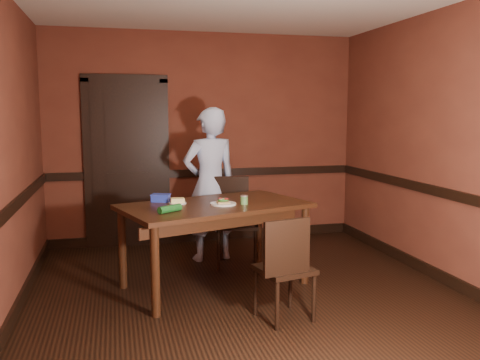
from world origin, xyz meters
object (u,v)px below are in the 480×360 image
chair_far (238,222)px  sauce_jar (244,200)px  cheese_saucer (178,201)px  dining_table (215,245)px  chair_near (284,267)px  sandwich_plate (223,203)px  person (210,185)px  food_tub (161,198)px

chair_far → sauce_jar: bearing=-81.9°
sauce_jar → cheese_saucer: 0.64m
dining_table → cheese_saucer: bearing=146.4°
chair_near → sandwich_plate: size_ratio=3.51×
cheese_saucer → sauce_jar: bearing=-17.4°
chair_far → cheese_saucer: 0.94m
person → food_tub: 0.90m
chair_far → person: 0.56m
chair_near → food_tub: (-0.89, 1.17, 0.42)m
dining_table → person: person is taller
dining_table → chair_near: (0.40, -0.92, 0.03)m
person → chair_far: bearing=117.5°
sandwich_plate → sauce_jar: (0.20, -0.03, 0.03)m
person → sauce_jar: person is taller
person → sauce_jar: size_ratio=19.72×
sandwich_plate → sauce_jar: sauce_jar is taller
dining_table → person: bearing=64.3°
sauce_jar → food_tub: sauce_jar is taller
person → sandwich_plate: 0.97m
cheese_saucer → dining_table: bearing=-15.7°
chair_far → cheese_saucer: size_ratio=5.69×
dining_table → cheese_saucer: cheese_saucer is taller
sauce_jar → chair_far: bearing=81.4°
chair_far → sauce_jar: (-0.10, -0.68, 0.37)m
dining_table → sauce_jar: size_ratio=19.66×
cheese_saucer → person: bearing=59.9°
chair_far → food_tub: size_ratio=4.62×
sauce_jar → cheese_saucer: (-0.61, 0.19, -0.02)m
sauce_jar → food_tub: bearing=156.1°
sandwich_plate → dining_table: bearing=136.4°
chair_far → food_tub: bearing=-141.5°
person → cheese_saucer: 0.93m
person → food_tub: size_ratio=8.28×
sandwich_plate → food_tub: 0.64m
sandwich_plate → sauce_jar: size_ratio=2.81×
sauce_jar → chair_near: bearing=-81.3°
cheese_saucer → chair_far: bearing=34.5°
chair_near → food_tub: bearing=-66.1°
sauce_jar → cheese_saucer: size_ratio=0.52×
dining_table → food_tub: food_tub is taller
person → sandwich_plate: (-0.05, -0.97, -0.04)m
dining_table → cheese_saucer: size_ratio=10.17×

